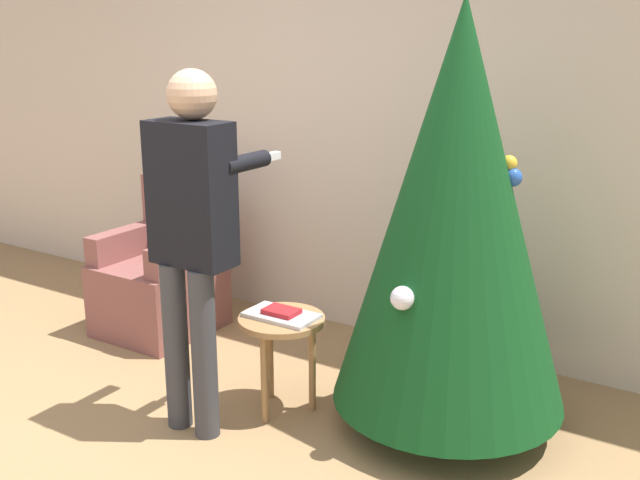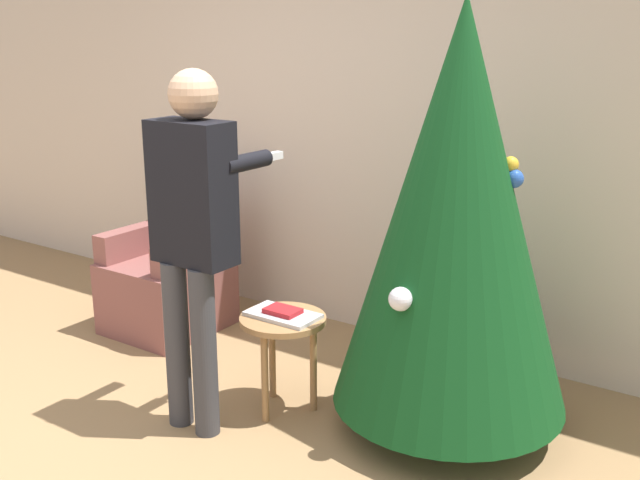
{
  "view_description": "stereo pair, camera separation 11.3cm",
  "coord_description": "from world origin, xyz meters",
  "px_view_note": "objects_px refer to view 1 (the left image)",
  "views": [
    {
      "loc": [
        2.35,
        -1.8,
        1.89
      ],
      "look_at": [
        0.58,
        0.99,
        0.96
      ],
      "focal_mm": 42.0,
      "sensor_mm": 36.0,
      "label": 1
    },
    {
      "loc": [
        2.45,
        -1.74,
        1.89
      ],
      "look_at": [
        0.58,
        0.99,
        0.96
      ],
      "focal_mm": 42.0,
      "sensor_mm": 36.0,
      "label": 2
    }
  ],
  "objects_px": {
    "side_stool": "(282,332)",
    "person_standing": "(192,223)",
    "christmas_tree": "(455,209)",
    "armchair": "(163,278)"
  },
  "relations": [
    {
      "from": "person_standing",
      "to": "side_stool",
      "type": "xyz_separation_m",
      "value": [
        0.25,
        0.34,
        -0.6
      ]
    },
    {
      "from": "armchair",
      "to": "side_stool",
      "type": "height_order",
      "value": "armchair"
    },
    {
      "from": "armchair",
      "to": "side_stool",
      "type": "distance_m",
      "value": 1.37
    },
    {
      "from": "armchair",
      "to": "side_stool",
      "type": "xyz_separation_m",
      "value": [
        1.28,
        -0.49,
        0.09
      ]
    },
    {
      "from": "christmas_tree",
      "to": "armchair",
      "type": "height_order",
      "value": "christmas_tree"
    },
    {
      "from": "side_stool",
      "to": "person_standing",
      "type": "bearing_deg",
      "value": -126.66
    },
    {
      "from": "armchair",
      "to": "person_standing",
      "type": "bearing_deg",
      "value": -38.85
    },
    {
      "from": "christmas_tree",
      "to": "side_stool",
      "type": "relative_size",
      "value": 4.03
    },
    {
      "from": "christmas_tree",
      "to": "person_standing",
      "type": "bearing_deg",
      "value": -147.88
    },
    {
      "from": "christmas_tree",
      "to": "side_stool",
      "type": "bearing_deg",
      "value": -158.58
    }
  ]
}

